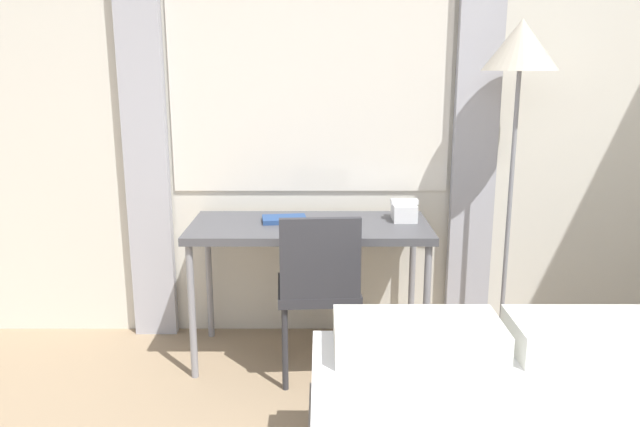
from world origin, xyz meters
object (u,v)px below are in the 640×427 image
standing_lamp (521,70)px  telephone (405,211)px  book (285,219)px  desk (311,235)px  desk_chair (320,284)px

standing_lamp → telephone: bearing=178.3°
standing_lamp → book: bearing=-179.2°
desk → standing_lamp: size_ratio=0.70×
telephone → book: size_ratio=0.70×
book → standing_lamp: bearing=0.8°
standing_lamp → book: (-1.19, -0.02, -0.77)m
desk_chair → desk: bearing=97.1°
book → desk: bearing=-19.1°
desk_chair → standing_lamp: bearing=13.9°
standing_lamp → telephone: size_ratio=10.23×
standing_lamp → book: standing_lamp is taller
standing_lamp → book: 1.42m
desk → desk_chair: bearing=-79.3°
desk → telephone: (0.50, 0.08, 0.11)m
desk → telephone: telephone is taller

